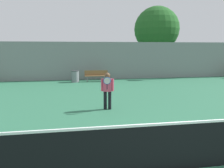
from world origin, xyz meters
TOP-DOWN VIEW (x-y plane):
  - tennis_net at (0.00, 0.00)m, footprint 11.75×0.09m
  - tennis_player at (-0.80, 4.96)m, footprint 0.55×0.45m
  - bench_courtside_near at (-0.50, 13.09)m, footprint 1.85×0.40m
  - trash_bin at (-2.16, 13.01)m, footprint 0.61×0.61m
  - back_fence at (0.00, 14.24)m, footprint 34.91×0.06m
  - tree_green_broad at (6.88, 19.55)m, footprint 4.93×4.93m

SIDE VIEW (x-z plane):
  - trash_bin at x=-2.16m, z-range 0.00..0.90m
  - bench_courtside_near at x=-0.50m, z-range 0.11..0.98m
  - tennis_net at x=0.00m, z-range 0.01..1.09m
  - tennis_player at x=-0.80m, z-range 0.11..1.70m
  - back_fence at x=0.00m, z-range 0.00..3.13m
  - tree_green_broad at x=6.88m, z-range 1.10..8.27m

